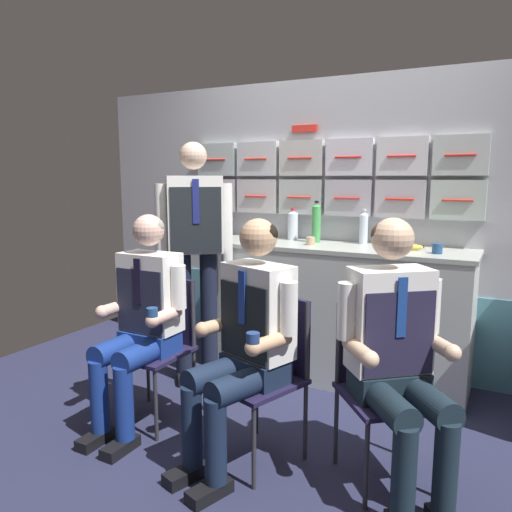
{
  "coord_description": "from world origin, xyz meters",
  "views": [
    {
      "loc": [
        1.17,
        -2.2,
        1.43
      ],
      "look_at": [
        -0.03,
        0.11,
        1.02
      ],
      "focal_mm": 34.77,
      "sensor_mm": 36.0,
      "label": 1
    }
  ],
  "objects": [
    {
      "name": "ground",
      "position": [
        0.0,
        0.0,
        -0.02
      ],
      "size": [
        4.8,
        4.8,
        0.04
      ],
      "primitive_type": "cube",
      "color": "#242641"
    },
    {
      "name": "galley_bulkhead",
      "position": [
        -0.01,
        1.37,
        1.07
      ],
      "size": [
        4.2,
        0.14,
        2.15
      ],
      "color": "#A7A9B1",
      "rests_on": "ground"
    },
    {
      "name": "folding_chair_left",
      "position": [
        -0.66,
        0.07,
        0.51
      ],
      "size": [
        0.4,
        0.41,
        0.83
      ],
      "color": "#2D2D33",
      "rests_on": "ground"
    },
    {
      "name": "galley_counter",
      "position": [
        0.07,
        1.09,
        0.48
      ],
      "size": [
        1.89,
        0.53,
        0.96
      ],
      "color": "beige",
      "rests_on": "ground"
    },
    {
      "name": "coffee_cup_white",
      "position": [
        -0.09,
        1.04,
        0.99
      ],
      "size": [
        0.06,
        0.06,
        0.06
      ],
      "color": "tan",
      "rests_on": "galley_counter"
    },
    {
      "name": "crew_member_by_counter",
      "position": [
        0.75,
        -0.04,
        0.69
      ],
      "size": [
        0.63,
        0.67,
        1.26
      ],
      "color": "black",
      "rests_on": "ground"
    },
    {
      "name": "crew_member_left",
      "position": [
        -0.66,
        -0.09,
        0.67
      ],
      "size": [
        0.49,
        0.59,
        1.23
      ],
      "color": "black",
      "rests_on": "ground"
    },
    {
      "name": "water_bottle_short",
      "position": [
        -0.1,
        1.19,
        1.1
      ],
      "size": [
        0.07,
        0.07,
        0.3
      ],
      "color": "#46A053",
      "rests_on": "galley_counter"
    },
    {
      "name": "folding_chair_by_counter",
      "position": [
        0.65,
        0.08,
        0.51
      ],
      "size": [
        0.56,
        0.56,
        0.83
      ],
      "color": "#2D2D33",
      "rests_on": "ground"
    },
    {
      "name": "coffee_cup_spare",
      "position": [
        0.76,
        1.03,
        0.99
      ],
      "size": [
        0.06,
        0.06,
        0.06
      ],
      "color": "navy",
      "rests_on": "galley_counter"
    },
    {
      "name": "crew_member_right",
      "position": [
        0.06,
        -0.17,
        0.68
      ],
      "size": [
        0.53,
        0.67,
        1.24
      ],
      "color": "black",
      "rests_on": "ground"
    },
    {
      "name": "folding_chair_right",
      "position": [
        0.11,
        -0.02,
        0.51
      ],
      "size": [
        0.51,
        0.51,
        0.83
      ],
      "color": "#2D2D33",
      "rests_on": "ground"
    },
    {
      "name": "crew_member_standing",
      "position": [
        -0.77,
        0.61,
        0.99
      ],
      "size": [
        0.42,
        0.41,
        1.67
      ],
      "color": "black",
      "rests_on": "ground"
    },
    {
      "name": "sparkling_bottle_green",
      "position": [
        0.23,
        1.27,
        1.08
      ],
      "size": [
        0.06,
        0.06,
        0.25
      ],
      "color": "silver",
      "rests_on": "galley_counter"
    },
    {
      "name": "snack_banana",
      "position": [
        0.59,
        1.1,
        0.98
      ],
      "size": [
        0.17,
        0.1,
        0.04
      ],
      "color": "yellow",
      "rests_on": "galley_counter"
    },
    {
      "name": "water_bottle_tall",
      "position": [
        -0.32,
        1.26,
        1.07
      ],
      "size": [
        0.08,
        0.08,
        0.24
      ],
      "color": "silver",
      "rests_on": "galley_counter"
    }
  ]
}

